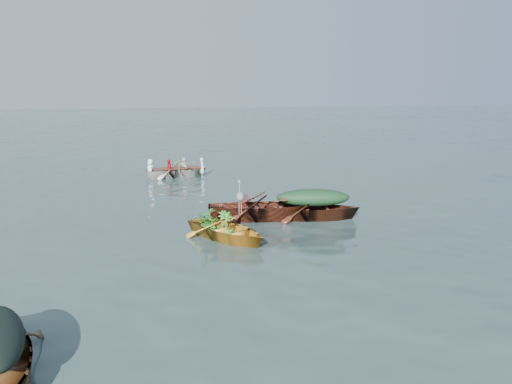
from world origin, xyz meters
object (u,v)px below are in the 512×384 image
(yellow_dinghy, at_px, (227,239))
(dark_covered_boat, at_px, (1,376))
(green_tarp_boat, at_px, (313,219))
(open_wooden_boat, at_px, (264,219))
(heron, at_px, (240,202))
(rowed_boat, at_px, (177,177))

(yellow_dinghy, bearing_deg, dark_covered_boat, -161.20)
(yellow_dinghy, height_order, green_tarp_boat, green_tarp_boat)
(dark_covered_boat, bearing_deg, open_wooden_boat, 36.53)
(open_wooden_boat, distance_m, heron, 1.88)
(open_wooden_boat, height_order, heron, heron)
(open_wooden_boat, bearing_deg, yellow_dinghy, 148.76)
(open_wooden_boat, xyz_separation_m, rowed_boat, (-2.41, 7.37, 0.00))
(rowed_boat, distance_m, heron, 8.92)
(yellow_dinghy, distance_m, open_wooden_boat, 2.19)
(open_wooden_boat, bearing_deg, green_tarp_boat, -93.31)
(green_tarp_boat, distance_m, open_wooden_boat, 1.49)
(open_wooden_boat, distance_m, rowed_boat, 7.75)
(dark_covered_boat, height_order, green_tarp_boat, green_tarp_boat)
(yellow_dinghy, relative_size, dark_covered_boat, 0.89)
(green_tarp_boat, relative_size, open_wooden_boat, 0.86)
(dark_covered_boat, bearing_deg, yellow_dinghy, 37.14)
(open_wooden_boat, relative_size, rowed_boat, 1.25)
(heron, bearing_deg, open_wooden_boat, 19.96)
(heron, bearing_deg, dark_covered_boat, -162.21)
(heron, bearing_deg, green_tarp_boat, -10.92)
(dark_covered_boat, bearing_deg, green_tarp_boat, 28.72)
(dark_covered_boat, relative_size, green_tarp_boat, 0.91)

